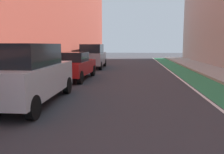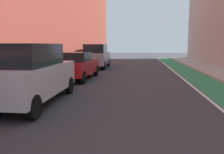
% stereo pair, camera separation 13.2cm
% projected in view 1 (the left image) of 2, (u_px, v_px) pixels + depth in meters
% --- Properties ---
extents(ground_plane, '(90.05, 90.05, 0.00)m').
position_uv_depth(ground_plane, '(132.00, 81.00, 12.70)').
color(ground_plane, '#38383D').
extents(bike_lane_paint, '(1.60, 40.93, 0.00)m').
position_uv_depth(bike_lane_paint, '(193.00, 77.00, 14.33)').
color(bike_lane_paint, '#2D8451').
rests_on(bike_lane_paint, ground).
extents(lane_divider_stripe, '(0.12, 40.93, 0.00)m').
position_uv_depth(lane_divider_stripe, '(178.00, 77.00, 14.41)').
color(lane_divider_stripe, white).
rests_on(lane_divider_stripe, ground).
extents(parked_suv_white, '(2.04, 4.52, 1.98)m').
position_uv_depth(parked_suv_white, '(26.00, 73.00, 7.70)').
color(parked_suv_white, silver).
rests_on(parked_suv_white, ground).
extents(parked_sedan_red, '(2.04, 4.30, 1.53)m').
position_uv_depth(parked_sedan_red, '(72.00, 65.00, 13.29)').
color(parked_sedan_red, red).
rests_on(parked_sedan_red, ground).
extents(parked_suv_silver, '(1.98, 4.40, 1.98)m').
position_uv_depth(parked_suv_silver, '(93.00, 56.00, 19.72)').
color(parked_suv_silver, '#9EA0A8').
rests_on(parked_suv_silver, ground).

